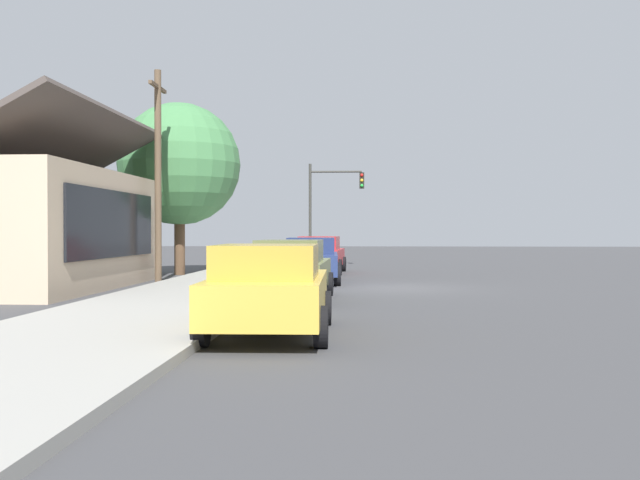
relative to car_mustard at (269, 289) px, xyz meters
name	(u,v)px	position (x,y,z in m)	size (l,w,h in m)	color
ground_plane	(393,288)	(10.21, -2.62, -0.81)	(120.00, 120.00, 0.00)	#424244
sidewalk_curb	(219,285)	(10.21, 2.98, -0.73)	(60.00, 4.20, 0.16)	#A3A099
car_mustard	(269,289)	(0.00, 0.00, 0.00)	(4.35, 2.18, 1.59)	gold
car_olive	(291,269)	(6.13, 0.24, 0.00)	(4.34, 2.07, 1.59)	olive
car_navy	(312,260)	(12.26, 0.14, 0.00)	(4.49, 2.16, 1.59)	navy
car_cherry	(320,254)	(17.83, 0.18, 0.00)	(4.56, 2.16, 1.59)	red
storefront_building	(12,225)	(9.22, 9.37, 1.18)	(9.67, 6.84, 5.57)	#CCB293
shade_tree	(179,164)	(16.44, 5.93, 3.76)	(5.04, 5.04, 7.11)	brown
traffic_light_main	(331,198)	(22.96, -0.07, 2.68)	(0.37, 2.79, 5.20)	#383833
utility_pole_wooden	(158,171)	(12.22, 5.58, 3.11)	(1.80, 0.24, 7.50)	brown
fire_hydrant_red	(243,280)	(6.57, 1.58, -0.32)	(0.22, 0.22, 0.71)	red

